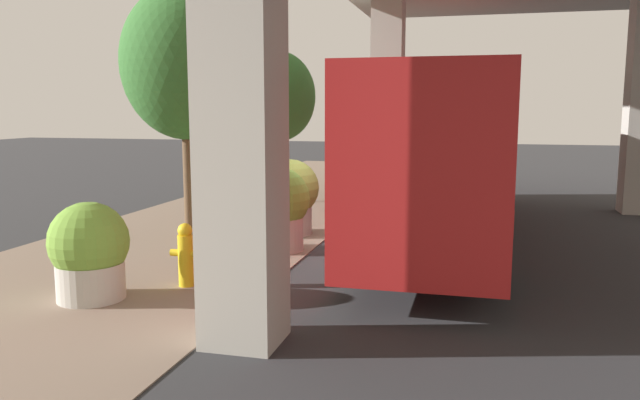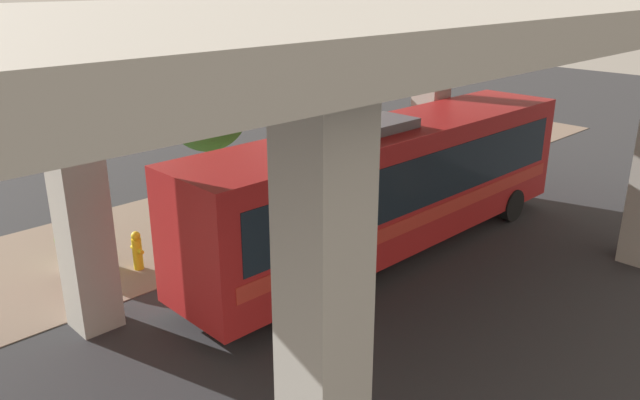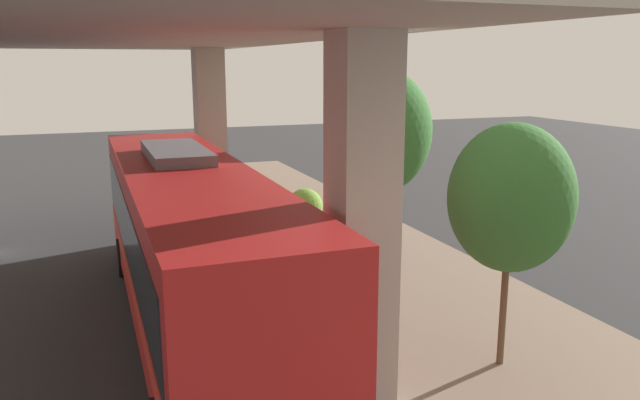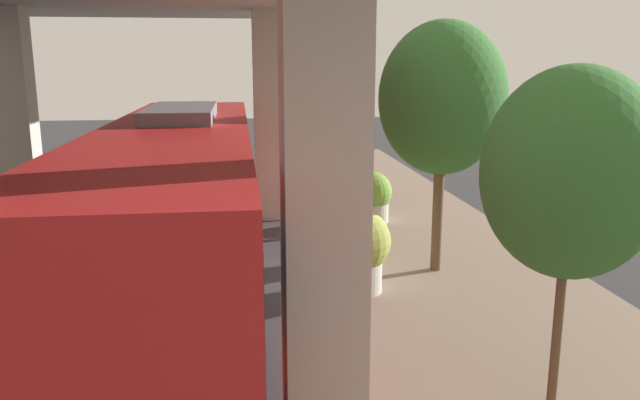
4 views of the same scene
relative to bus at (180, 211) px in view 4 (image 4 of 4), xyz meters
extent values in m
plane|color=#2D2D30|center=(-2.46, -1.60, -2.03)|extent=(80.00, 80.00, 0.00)
cube|color=#7A6656|center=(-5.46, -1.60, -2.02)|extent=(6.00, 40.00, 0.02)
cube|color=#ADA89E|center=(-1.96, -7.48, 0.98)|extent=(0.90, 0.90, 6.04)
cube|color=#ADA89E|center=(-1.96, 4.28, 0.98)|extent=(0.90, 0.90, 6.04)
cube|color=#ADA89E|center=(5.04, -7.48, 0.98)|extent=(0.90, 0.90, 6.04)
cube|color=#B21E1E|center=(0.00, 0.01, -0.05)|extent=(2.45, 12.77, 3.07)
cube|color=#19232D|center=(0.00, 0.01, 0.32)|extent=(2.49, 11.75, 1.35)
cube|color=red|center=(0.00, 0.01, -0.66)|extent=(2.49, 12.13, 0.37)
cube|color=slate|center=(0.00, -1.27, 1.60)|extent=(1.22, 3.19, 0.24)
cylinder|color=black|center=(-1.14, -4.14, -1.53)|extent=(0.28, 1.00, 1.00)
cylinder|color=black|center=(1.14, -4.14, -1.53)|extent=(0.28, 1.00, 1.00)
cylinder|color=gold|center=(-3.76, -5.47, -1.60)|extent=(0.25, 0.25, 0.86)
sphere|color=gold|center=(-3.76, -5.47, -1.10)|extent=(0.24, 0.24, 0.24)
cylinder|color=gold|center=(-3.94, -5.47, -1.48)|extent=(0.15, 0.11, 0.11)
cylinder|color=gold|center=(-3.57, -5.47, -1.48)|extent=(0.15, 0.11, 0.11)
cylinder|color=#ADA89E|center=(-3.38, -0.96, -1.68)|extent=(0.97, 0.97, 0.72)
sphere|color=olive|center=(-3.38, -0.96, -0.96)|extent=(1.31, 1.31, 1.31)
sphere|color=#993F8C|center=(-3.26, -1.06, -1.18)|extent=(0.34, 0.34, 0.34)
cylinder|color=#ADA89E|center=(-4.83, -6.47, -1.74)|extent=(1.00, 1.00, 0.58)
sphere|color=olive|center=(-4.83, -6.47, -1.13)|extent=(1.19, 1.19, 1.19)
sphere|color=orange|center=(-4.70, -6.57, -1.31)|extent=(0.35, 0.35, 0.35)
cylinder|color=#ADA89E|center=(-3.12, -2.64, -1.67)|extent=(1.01, 1.01, 0.72)
sphere|color=olive|center=(-3.12, -2.64, -0.96)|extent=(1.27, 1.27, 1.27)
sphere|color=orange|center=(-3.00, -2.74, -1.17)|extent=(0.35, 0.35, 0.35)
cylinder|color=brown|center=(-5.17, 3.65, -0.76)|extent=(0.13, 0.13, 2.55)
ellipsoid|color=#2D6028|center=(-5.17, 3.65, 1.19)|extent=(2.24, 2.24, 2.69)
cylinder|color=brown|center=(-5.36, -2.05, -0.53)|extent=(0.23, 0.23, 3.01)
ellipsoid|color=#2D6028|center=(-5.36, -2.05, 1.79)|extent=(2.71, 2.71, 3.26)
camera|label=1|loc=(0.78, -14.42, 0.84)|focal=35.00mm
camera|label=2|loc=(9.87, -12.24, 5.09)|focal=35.00mm
camera|label=3|loc=(1.85, 12.58, 3.55)|focal=35.00mm
camera|label=4|loc=(-1.07, 10.84, 2.54)|focal=35.00mm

